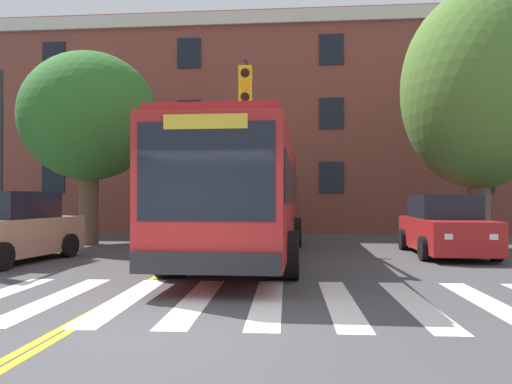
# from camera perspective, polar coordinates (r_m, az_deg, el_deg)

# --- Properties ---
(ground_plane) EXTENTS (120.00, 120.00, 0.00)m
(ground_plane) POSITION_cam_1_polar(r_m,az_deg,el_deg) (6.38, -11.85, -15.87)
(ground_plane) COLOR #424244
(crosswalk) EXTENTS (12.24, 4.10, 0.01)m
(crosswalk) POSITION_cam_1_polar(r_m,az_deg,el_deg) (8.35, -6.90, -12.18)
(crosswalk) COLOR white
(crosswalk) RESTS_ON ground
(lane_line_yellow_inner) EXTENTS (0.12, 36.00, 0.01)m
(lane_line_yellow_inner) POSITION_cam_1_polar(r_m,az_deg,el_deg) (22.28, -2.79, -4.92)
(lane_line_yellow_inner) COLOR gold
(lane_line_yellow_inner) RESTS_ON ground
(lane_line_yellow_outer) EXTENTS (0.12, 36.00, 0.01)m
(lane_line_yellow_outer) POSITION_cam_1_polar(r_m,az_deg,el_deg) (22.26, -2.38, -4.92)
(lane_line_yellow_outer) COLOR gold
(lane_line_yellow_outer) RESTS_ON ground
(city_bus) EXTENTS (3.01, 12.38, 3.27)m
(city_bus) POSITION_cam_1_polar(r_m,az_deg,el_deg) (14.08, -0.88, -0.05)
(city_bus) COLOR #B22323
(city_bus) RESTS_ON ground
(car_tan_near_lane) EXTENTS (2.47, 4.52, 1.83)m
(car_tan_near_lane) POSITION_cam_1_polar(r_m,az_deg,el_deg) (14.42, -26.51, -3.90)
(car_tan_near_lane) COLOR tan
(car_tan_near_lane) RESTS_ON ground
(car_red_far_lane) EXTENTS (2.06, 4.56, 1.76)m
(car_red_far_lane) POSITION_cam_1_polar(r_m,az_deg,el_deg) (15.53, 20.74, -3.80)
(car_red_far_lane) COLOR #AD1E1E
(car_red_far_lane) RESTS_ON ground
(traffic_light_overhead) EXTENTS (0.49, 3.79, 5.48)m
(traffic_light_overhead) POSITION_cam_1_polar(r_m,az_deg,el_deg) (14.70, -0.87, 7.37)
(traffic_light_overhead) COLOR #28282D
(traffic_light_overhead) RESTS_ON ground
(street_tree_curbside_large) EXTENTS (7.06, 7.07, 8.49)m
(street_tree_curbside_large) POSITION_cam_1_polar(r_m,az_deg,el_deg) (18.22, 24.09, 10.56)
(street_tree_curbside_large) COLOR brown
(street_tree_curbside_large) RESTS_ON ground
(street_tree_curbside_small) EXTENTS (7.04, 7.09, 6.83)m
(street_tree_curbside_small) POSITION_cam_1_polar(r_m,az_deg,el_deg) (18.97, -18.56, 8.06)
(street_tree_curbside_small) COLOR brown
(street_tree_curbside_small) RESTS_ON ground
(building_facade) EXTENTS (32.81, 6.88, 10.36)m
(building_facade) POSITION_cam_1_polar(r_m,az_deg,el_deg) (26.85, -6.06, 6.90)
(building_facade) COLOR brown
(building_facade) RESTS_ON ground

